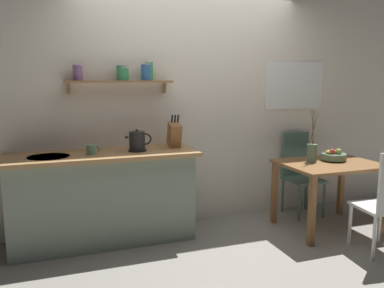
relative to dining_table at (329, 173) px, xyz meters
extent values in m
plane|color=gray|center=(-1.33, 0.12, -0.62)|extent=(14.00, 14.00, 0.00)
cube|color=silver|center=(-1.13, 0.77, 0.73)|extent=(6.80, 0.10, 2.70)
cube|color=white|center=(0.00, 0.71, 0.91)|extent=(0.79, 0.01, 0.56)
cube|color=silver|center=(0.00, 0.72, 0.91)|extent=(0.73, 0.01, 0.50)
cube|color=gray|center=(-2.33, 0.44, -0.19)|extent=(1.74, 0.52, 0.86)
cube|color=tan|center=(-2.33, 0.42, 0.27)|extent=(1.83, 0.63, 0.04)
cylinder|color=#B7BABF|center=(-2.81, 0.40, 0.28)|extent=(0.38, 0.38, 0.01)
cube|color=#9E6B3D|center=(-2.11, 0.61, 0.96)|extent=(1.07, 0.18, 0.02)
cube|color=#99754C|center=(-2.60, 0.69, 0.90)|extent=(0.02, 0.06, 0.12)
cube|color=#99754C|center=(-1.63, 0.69, 0.90)|extent=(0.02, 0.06, 0.12)
cylinder|color=#7F5689|center=(-2.51, 0.61, 1.04)|extent=(0.09, 0.09, 0.14)
cylinder|color=silver|center=(-2.51, 0.61, 1.12)|extent=(0.10, 0.10, 0.01)
cylinder|color=#388E56|center=(-2.09, 0.61, 1.05)|extent=(0.11, 0.11, 0.15)
cylinder|color=silver|center=(-2.09, 0.61, 1.12)|extent=(0.11, 0.11, 0.01)
cylinder|color=#388E56|center=(-2.07, 0.61, 1.03)|extent=(0.11, 0.11, 0.12)
cylinder|color=silver|center=(-2.07, 0.61, 1.10)|extent=(0.11, 0.11, 0.01)
cylinder|color=#3366A3|center=(-1.84, 0.61, 1.05)|extent=(0.11, 0.11, 0.16)
cylinder|color=silver|center=(-1.84, 0.61, 1.14)|extent=(0.11, 0.11, 0.01)
cylinder|color=#388E56|center=(-1.81, 0.61, 1.06)|extent=(0.08, 0.08, 0.18)
cylinder|color=silver|center=(-1.81, 0.61, 1.16)|extent=(0.09, 0.09, 0.01)
cube|color=brown|center=(0.00, 0.00, 0.09)|extent=(1.02, 0.78, 0.03)
cube|color=brown|center=(-0.46, -0.34, -0.27)|extent=(0.06, 0.06, 0.70)
cube|color=brown|center=(-0.46, 0.34, -0.27)|extent=(0.06, 0.06, 0.70)
cube|color=brown|center=(0.46, 0.34, -0.27)|extent=(0.06, 0.06, 0.70)
cube|color=white|center=(0.06, -0.64, -0.19)|extent=(0.43, 0.45, 0.03)
cylinder|color=white|center=(0.24, -0.49, -0.41)|extent=(0.03, 0.03, 0.41)
cylinder|color=white|center=(-0.09, -0.45, -0.41)|extent=(0.03, 0.03, 0.41)
cylinder|color=white|center=(-0.13, -0.79, -0.41)|extent=(0.03, 0.03, 0.41)
cube|color=#4C6B5B|center=(0.01, 0.46, -0.19)|extent=(0.40, 0.41, 0.03)
cube|color=#4C6B5B|center=(0.01, 0.65, 0.09)|extent=(0.35, 0.03, 0.53)
cylinder|color=#4C6B5B|center=(-0.16, 0.29, -0.41)|extent=(0.03, 0.03, 0.42)
cylinder|color=#4C6B5B|center=(0.18, 0.29, -0.41)|extent=(0.03, 0.03, 0.42)
cylinder|color=#4C6B5B|center=(-0.16, 0.63, -0.41)|extent=(0.03, 0.03, 0.42)
cylinder|color=#4C6B5B|center=(0.18, 0.64, -0.41)|extent=(0.03, 0.03, 0.42)
cylinder|color=slate|center=(0.11, 0.08, 0.12)|extent=(0.12, 0.12, 0.01)
cylinder|color=slate|center=(0.11, 0.08, 0.15)|extent=(0.27, 0.27, 0.07)
ellipsoid|color=yellow|center=(0.07, 0.08, 0.21)|extent=(0.16, 0.10, 0.04)
sphere|color=red|center=(0.07, 0.07, 0.21)|extent=(0.07, 0.07, 0.07)
sphere|color=#8EA84C|center=(0.14, 0.04, 0.21)|extent=(0.07, 0.07, 0.07)
cylinder|color=#567056|center=(-0.17, 0.09, 0.21)|extent=(0.10, 0.10, 0.20)
cylinder|color=brown|center=(-0.18, 0.08, 0.49)|extent=(0.07, 0.04, 0.37)
cylinder|color=brown|center=(-0.17, 0.08, 0.48)|extent=(0.02, 0.02, 0.35)
cylinder|color=brown|center=(-0.16, 0.09, 0.47)|extent=(0.08, 0.02, 0.32)
cylinder|color=black|center=(-1.99, 0.41, 0.30)|extent=(0.18, 0.18, 0.02)
cylinder|color=#232326|center=(-1.99, 0.41, 0.39)|extent=(0.16, 0.16, 0.18)
sphere|color=black|center=(-1.99, 0.41, 0.49)|extent=(0.02, 0.02, 0.02)
cone|color=#232326|center=(-2.08, 0.41, 0.43)|extent=(0.04, 0.04, 0.04)
torus|color=black|center=(-1.90, 0.41, 0.40)|extent=(0.12, 0.02, 0.12)
cube|color=#9E6B3D|center=(-1.58, 0.48, 0.42)|extent=(0.11, 0.21, 0.27)
cylinder|color=black|center=(-1.62, 0.45, 0.59)|extent=(0.02, 0.04, 0.08)
cylinder|color=black|center=(-1.58, 0.45, 0.59)|extent=(0.02, 0.04, 0.08)
cylinder|color=black|center=(-1.55, 0.45, 0.59)|extent=(0.02, 0.04, 0.08)
cylinder|color=slate|center=(-2.43, 0.37, 0.33)|extent=(0.08, 0.08, 0.10)
torus|color=slate|center=(-2.38, 0.37, 0.34)|extent=(0.07, 0.01, 0.07)
camera|label=1|loc=(-2.76, -3.38, 0.98)|focal=36.91mm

